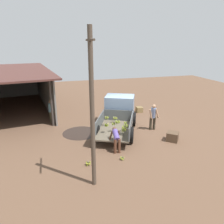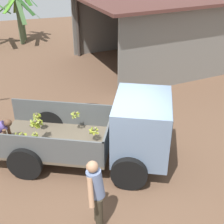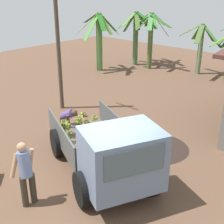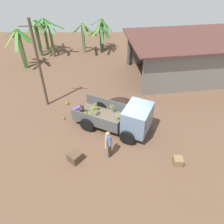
% 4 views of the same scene
% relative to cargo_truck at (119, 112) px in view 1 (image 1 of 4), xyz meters
% --- Properties ---
extents(ground, '(36.00, 36.00, 0.00)m').
position_rel_cargo_truck_xyz_m(ground, '(-0.19, -0.18, -0.99)').
color(ground, brown).
extents(mud_patch_0, '(1.10, 1.10, 0.01)m').
position_rel_cargo_truck_xyz_m(mud_patch_0, '(0.54, 0.65, -0.99)').
color(mud_patch_0, black).
rests_on(mud_patch_0, ground).
extents(mud_patch_1, '(2.12, 2.12, 0.01)m').
position_rel_cargo_truck_xyz_m(mud_patch_1, '(-0.38, 2.54, -0.99)').
color(mud_patch_1, black).
rests_on(mud_patch_1, ground).
extents(cargo_truck, '(4.84, 3.54, 1.90)m').
position_rel_cargo_truck_xyz_m(cargo_truck, '(0.00, 0.00, 0.00)').
color(cargo_truck, brown).
rests_on(cargo_truck, ground).
extents(warehouse_shed, '(11.35, 7.51, 3.14)m').
position_rel_cargo_truck_xyz_m(warehouse_shed, '(6.06, 7.13, 1.30)').
color(warehouse_shed, slate).
rests_on(warehouse_shed, ground).
extents(utility_pole, '(1.28, 0.16, 5.74)m').
position_rel_cargo_truck_xyz_m(utility_pole, '(-5.43, 2.72, 1.97)').
color(utility_pole, '#493C31').
rests_on(utility_pole, ground).
extents(person_foreground_visitor, '(0.40, 0.66, 1.65)m').
position_rel_cargo_truck_xyz_m(person_foreground_visitor, '(-1.12, -1.85, -0.08)').
color(person_foreground_visitor, '#332D21').
rests_on(person_foreground_visitor, ground).
extents(person_worker_loading, '(0.78, 0.59, 1.14)m').
position_rel_cargo_truck_xyz_m(person_worker_loading, '(-3.10, 1.13, -0.30)').
color(person_worker_loading, '#563223').
rests_on(person_worker_loading, ground).
extents(person_bystander_near_shed, '(0.64, 0.42, 1.53)m').
position_rel_cargo_truck_xyz_m(person_bystander_near_shed, '(2.00, 4.14, -0.14)').
color(person_bystander_near_shed, '#403927').
rests_on(person_bystander_near_shed, ground).
extents(banana_bunch_on_ground_0, '(0.27, 0.26, 0.20)m').
position_rel_cargo_truck_xyz_m(banana_bunch_on_ground_0, '(-4.06, 2.72, -0.88)').
color(banana_bunch_on_ground_0, brown).
rests_on(banana_bunch_on_ground_0, ground).
extents(banana_bunch_on_ground_1, '(0.22, 0.22, 0.18)m').
position_rel_cargo_truck_xyz_m(banana_bunch_on_ground_1, '(-4.03, 1.11, -0.90)').
color(banana_bunch_on_ground_1, brown).
rests_on(banana_bunch_on_ground_1, ground).
extents(wooden_crate_0, '(0.85, 0.85, 0.50)m').
position_rel_cargo_truck_xyz_m(wooden_crate_0, '(-2.85, -2.21, -0.74)').
color(wooden_crate_0, brown).
rests_on(wooden_crate_0, ground).
extents(wooden_crate_1, '(0.48, 0.48, 0.41)m').
position_rel_cargo_truck_xyz_m(wooden_crate_1, '(2.39, -2.44, -0.79)').
color(wooden_crate_1, olive).
rests_on(wooden_crate_1, ground).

